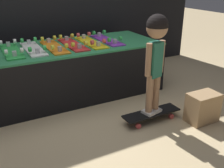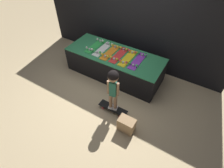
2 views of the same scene
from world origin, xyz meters
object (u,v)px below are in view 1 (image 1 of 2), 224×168
skateboard_orange_on_rack (54,46)px  storage_box (203,108)px  skateboard_green_on_rack (11,50)px  skateboard_white_on_rack (33,48)px  skateboard_yellow_on_rack (91,42)px  skateboard_red_on_rack (73,44)px  skateboard_on_floor (151,114)px  child (156,47)px  skateboard_purple_on_rack (107,39)px

skateboard_orange_on_rack → storage_box: size_ratio=2.17×
skateboard_green_on_rack → storage_box: bearing=-39.2°
skateboard_white_on_rack → skateboard_yellow_on_rack: size_ratio=1.00×
skateboard_white_on_rack → skateboard_red_on_rack: same height
skateboard_on_floor → child: size_ratio=0.63×
skateboard_red_on_rack → skateboard_purple_on_rack: bearing=2.5°
skateboard_orange_on_rack → skateboard_red_on_rack: same height
skateboard_orange_on_rack → skateboard_white_on_rack: bearing=172.8°
skateboard_green_on_rack → skateboard_purple_on_rack: bearing=-0.3°
skateboard_yellow_on_rack → skateboard_orange_on_rack: bearing=-178.9°
skateboard_green_on_rack → skateboard_white_on_rack: same height
skateboard_orange_on_rack → skateboard_purple_on_rack: same height
skateboard_red_on_rack → storage_box: 1.64m
skateboard_red_on_rack → skateboard_yellow_on_rack: 0.23m
skateboard_red_on_rack → skateboard_purple_on_rack: (0.46, 0.02, 0.00)m
skateboard_green_on_rack → skateboard_on_floor: size_ratio=1.09×
skateboard_yellow_on_rack → storage_box: 1.52m
skateboard_green_on_rack → skateboard_yellow_on_rack: same height
skateboard_white_on_rack → storage_box: skateboard_white_on_rack is taller
skateboard_white_on_rack → skateboard_purple_on_rack: size_ratio=1.00×
skateboard_yellow_on_rack → child: bearing=-77.7°
skateboard_green_on_rack → skateboard_white_on_rack: bearing=-2.3°
child → storage_box: (0.45, -0.25, -0.63)m
skateboard_red_on_rack → storage_box: bearing=-54.8°
skateboard_purple_on_rack → storage_box: size_ratio=2.17×
skateboard_green_on_rack → skateboard_orange_on_rack: 0.47m
skateboard_orange_on_rack → storage_box: skateboard_orange_on_rack is taller
skateboard_green_on_rack → child: child is taller
skateboard_red_on_rack → skateboard_purple_on_rack: 0.46m
skateboard_white_on_rack → skateboard_purple_on_rack: 0.93m
skateboard_red_on_rack → storage_box: (0.90, -1.28, -0.49)m
skateboard_orange_on_rack → skateboard_yellow_on_rack: size_ratio=1.00×
skateboard_purple_on_rack → storage_box: skateboard_purple_on_rack is taller
skateboard_red_on_rack → skateboard_on_floor: size_ratio=1.09×
skateboard_green_on_rack → child: size_ratio=0.68×
skateboard_yellow_on_rack → skateboard_on_floor: (0.22, -1.02, -0.57)m
skateboard_orange_on_rack → child: bearing=-55.8°
skateboard_white_on_rack → skateboard_purple_on_rack: bearing=0.2°
child → skateboard_white_on_rack: bearing=118.9°
skateboard_orange_on_rack → storage_box: 1.77m
skateboard_on_floor → storage_box: 0.52m
skateboard_yellow_on_rack → child: 1.06m
skateboard_yellow_on_rack → skateboard_on_floor: 1.19m
child → skateboard_green_on_rack: bearing=125.0°
skateboard_white_on_rack → skateboard_yellow_on_rack: 0.70m
skateboard_on_floor → child: child is taller
child → skateboard_yellow_on_rack: bearing=89.8°
skateboard_yellow_on_rack → skateboard_purple_on_rack: size_ratio=1.00×
skateboard_red_on_rack → skateboard_purple_on_rack: size_ratio=1.00×
skateboard_green_on_rack → skateboard_yellow_on_rack: size_ratio=1.00×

